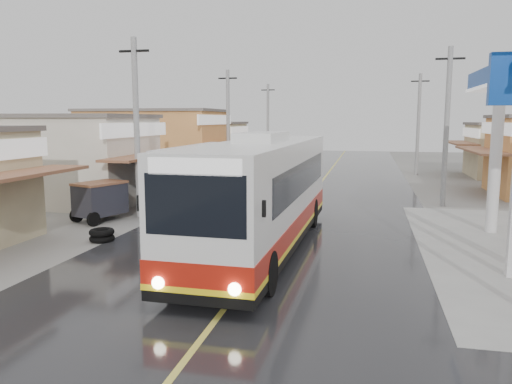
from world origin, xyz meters
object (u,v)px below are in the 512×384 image
(cyclist, at_px, (165,222))
(second_bus, at_px, (206,173))
(coach_bus, at_px, (263,194))
(tricycle_near, at_px, (100,199))
(tyre_stack, at_px, (102,235))

(cyclist, bearing_deg, second_bus, 82.00)
(coach_bus, xyz_separation_m, second_bus, (-4.83, 8.44, -0.28))
(cyclist, relative_size, tricycle_near, 0.82)
(second_bus, distance_m, cyclist, 8.20)
(tricycle_near, bearing_deg, coach_bus, -1.82)
(second_bus, distance_m, tricycle_near, 6.21)
(cyclist, bearing_deg, tyre_stack, 179.46)
(second_bus, bearing_deg, coach_bus, -60.28)
(coach_bus, xyz_separation_m, tyre_stack, (-5.97, -0.24, -1.69))
(cyclist, xyz_separation_m, tricycle_near, (-4.17, 2.73, 0.29))
(cyclist, distance_m, tricycle_near, 4.99)
(tricycle_near, bearing_deg, second_bus, 79.41)
(coach_bus, distance_m, cyclist, 3.97)
(cyclist, bearing_deg, tricycle_near, 131.22)
(second_bus, bearing_deg, tricycle_near, -120.13)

